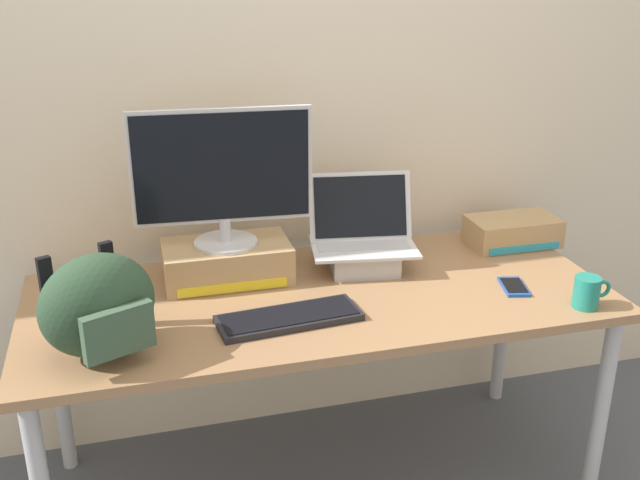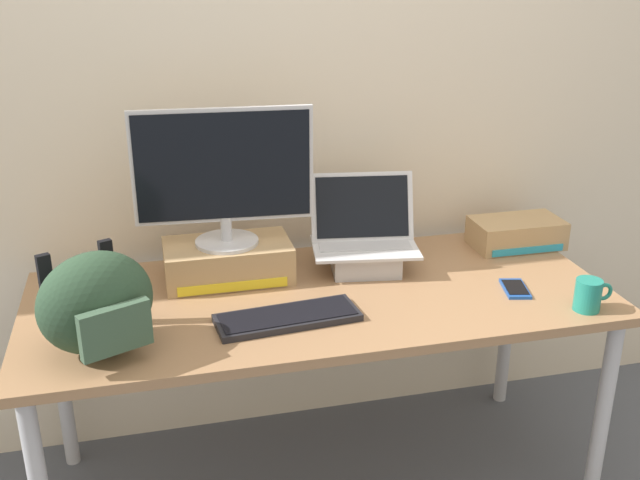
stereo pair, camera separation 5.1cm
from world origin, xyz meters
The scene contains 11 objects.
back_wall centered at (0.00, 0.48, 1.30)m, with size 7.00×0.10×2.60m, color beige.
desk centered at (0.00, 0.00, 0.66)m, with size 1.81×0.77×0.73m.
toner_box_yellow centered at (-0.26, 0.18, 0.79)m, with size 0.41×0.23×0.12m.
desktop_monitor centered at (-0.26, 0.18, 1.08)m, with size 0.56×0.20×0.44m.
open_laptop centered at (0.19, 0.16, 0.80)m, with size 0.38×0.29×0.31m.
external_keyboard centered at (-0.13, -0.16, 0.74)m, with size 0.43×0.19×0.02m.
messenger_backpack centered at (-0.65, -0.20, 0.87)m, with size 0.37×0.32×0.28m.
coffee_mug centered at (0.75, -0.30, 0.78)m, with size 0.12×0.08×0.10m.
cell_phone centered at (0.60, -0.12, 0.74)m, with size 0.10×0.15×0.01m.
plush_toy centered at (-0.72, 0.02, 0.77)m, with size 0.08×0.08×0.08m.
toner_box_cyan centered at (0.78, 0.22, 0.78)m, with size 0.32×0.18×0.10m.
Camera 2 is at (-0.50, -2.04, 1.74)m, focal length 41.70 mm.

